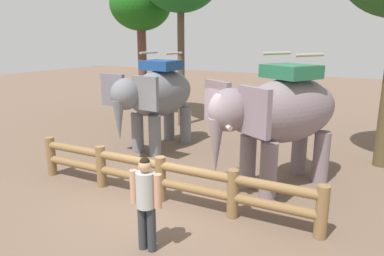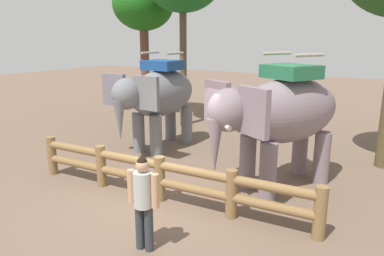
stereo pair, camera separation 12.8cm
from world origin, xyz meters
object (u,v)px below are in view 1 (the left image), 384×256
object	(u,v)px
elephant_near_left	(157,96)
tourist_woman_in_black	(146,198)
tree_deep_back	(141,7)
elephant_center	(281,114)
log_fence	(161,175)

from	to	relation	value
elephant_near_left	tourist_woman_in_black	size ratio (longest dim) A/B	2.17
elephant_near_left	tree_deep_back	bearing A→B (deg)	131.65
tourist_woman_in_black	tree_deep_back	xyz separation A→B (m)	(-6.89, 9.17, 3.99)
tourist_woman_in_black	elephant_center	bearing A→B (deg)	73.24
elephant_center	tourist_woman_in_black	size ratio (longest dim) A/B	2.24
elephant_near_left	tourist_woman_in_black	bearing A→B (deg)	-57.44
log_fence	tourist_woman_in_black	xyz separation A→B (m)	(0.91, -1.78, 0.39)
elephant_near_left	elephant_center	bearing A→B (deg)	-14.91
elephant_center	tourist_woman_in_black	bearing A→B (deg)	-106.76
tree_deep_back	elephant_near_left	bearing A→B (deg)	-48.35
tourist_woman_in_black	tree_deep_back	bearing A→B (deg)	126.91
elephant_near_left	elephant_center	world-z (taller)	elephant_center
log_fence	elephant_near_left	size ratio (longest dim) A/B	1.95
log_fence	elephant_center	xyz separation A→B (m)	(2.09, 2.11, 1.25)
log_fence	tourist_woman_in_black	bearing A→B (deg)	-62.83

